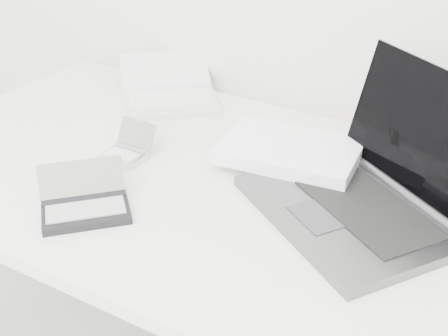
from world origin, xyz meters
The scene contains 5 objects.
desk centered at (0.00, 1.55, 0.68)m, with size 1.60×0.80×0.73m.
laptop_large centered at (0.17, 1.63, 0.77)m, with size 0.61×0.50×0.26m.
netbook_open_white centered at (-0.40, 1.84, 0.75)m, with size 0.38×0.39×0.07m.
pda_silver centered at (-0.29, 1.53, 0.75)m, with size 0.09×0.11×0.07m.
palmtop_charcoal centered at (-0.22, 1.32, 0.75)m, with size 0.21×0.21×0.08m.
Camera 1 is at (0.51, 0.60, 1.40)m, focal length 50.00 mm.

